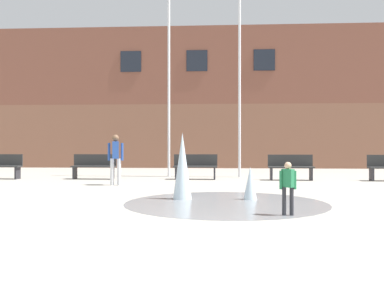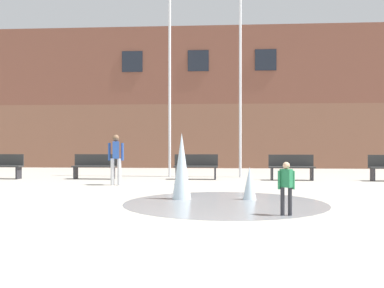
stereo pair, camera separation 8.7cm
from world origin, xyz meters
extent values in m
plane|color=#9E998E|center=(0.00, 0.00, 0.00)|extent=(100.00, 100.00, 0.00)
cube|color=brown|center=(0.00, 20.78, 1.68)|extent=(36.00, 6.00, 3.37)
cube|color=brown|center=(0.00, 20.78, 5.43)|extent=(36.00, 6.00, 4.12)
cube|color=#1E232D|center=(-3.50, 17.76, 5.63)|extent=(1.10, 0.06, 1.10)
cube|color=#1E232D|center=(0.00, 17.76, 5.63)|extent=(1.10, 0.06, 1.10)
cube|color=#1E232D|center=(3.50, 17.76, 5.63)|extent=(1.10, 0.06, 1.10)
cylinder|color=gray|center=(1.36, 4.22, 0.00)|extent=(4.48, 4.48, 0.01)
cone|color=silver|center=(0.34, 4.87, 0.79)|extent=(0.45, 0.45, 1.58)
cone|color=silver|center=(1.94, 4.90, 0.38)|extent=(0.32, 0.32, 0.77)
cube|color=#28282D|center=(-6.21, 10.31, 0.22)|extent=(0.06, 0.40, 0.44)
cube|color=#2D2D2D|center=(-6.91, 10.51, 0.70)|extent=(1.60, 0.04, 0.42)
cube|color=#28282D|center=(-4.11, 10.47, 0.22)|extent=(0.06, 0.40, 0.44)
cube|color=#28282D|center=(-2.71, 10.47, 0.22)|extent=(0.06, 0.40, 0.44)
cube|color=#2D2D2D|center=(-3.41, 10.47, 0.47)|extent=(1.60, 0.44, 0.05)
cube|color=#2D2D2D|center=(-3.41, 10.67, 0.70)|extent=(1.60, 0.04, 0.42)
cube|color=#28282D|center=(-0.38, 10.59, 0.22)|extent=(0.06, 0.40, 0.44)
cube|color=#28282D|center=(1.02, 10.59, 0.22)|extent=(0.06, 0.40, 0.44)
cube|color=#2D2D2D|center=(0.32, 10.59, 0.47)|extent=(1.60, 0.44, 0.05)
cube|color=#2D2D2D|center=(0.32, 10.79, 0.70)|extent=(1.60, 0.04, 0.42)
cube|color=#28282D|center=(3.04, 10.44, 0.22)|extent=(0.06, 0.40, 0.44)
cube|color=#28282D|center=(4.44, 10.44, 0.22)|extent=(0.06, 0.40, 0.44)
cube|color=#2D2D2D|center=(3.74, 10.44, 0.47)|extent=(1.60, 0.44, 0.05)
cube|color=#2D2D2D|center=(3.74, 10.64, 0.70)|extent=(1.60, 0.04, 0.42)
cube|color=#28282D|center=(6.51, 10.33, 0.22)|extent=(0.06, 0.40, 0.44)
cylinder|color=#28282D|center=(2.41, 2.62, 0.26)|extent=(0.07, 0.07, 0.52)
cylinder|color=#28282D|center=(2.54, 2.62, 0.26)|extent=(0.07, 0.07, 0.52)
cube|color=#237547|center=(2.48, 2.62, 0.69)|extent=(0.24, 0.23, 0.33)
sphere|color=tan|center=(2.48, 2.62, 0.92)|extent=(0.13, 0.13, 0.13)
cylinder|color=#237547|center=(2.35, 2.62, 0.65)|extent=(0.05, 0.05, 0.34)
cylinder|color=#237547|center=(2.61, 2.62, 0.65)|extent=(0.05, 0.05, 0.34)
cylinder|color=silver|center=(-2.17, 8.22, 0.42)|extent=(0.12, 0.12, 0.84)
cylinder|color=silver|center=(-1.95, 8.22, 0.42)|extent=(0.12, 0.12, 0.84)
cube|color=#284C9E|center=(-2.06, 8.22, 1.11)|extent=(0.27, 0.38, 0.54)
sphere|color=brown|center=(-2.06, 8.22, 1.48)|extent=(0.21, 0.21, 0.21)
cylinder|color=#284C9E|center=(-2.27, 8.22, 1.05)|extent=(0.08, 0.08, 0.55)
cylinder|color=#284C9E|center=(-1.85, 8.22, 1.05)|extent=(0.08, 0.08, 0.55)
cylinder|color=silver|center=(-0.79, 11.79, 3.95)|extent=(0.10, 0.10, 7.91)
cylinder|color=silver|center=(1.97, 11.79, 4.00)|extent=(0.10, 0.10, 7.99)
camera|label=1|loc=(1.24, -5.71, 1.34)|focal=42.00mm
camera|label=2|loc=(1.33, -5.70, 1.34)|focal=42.00mm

